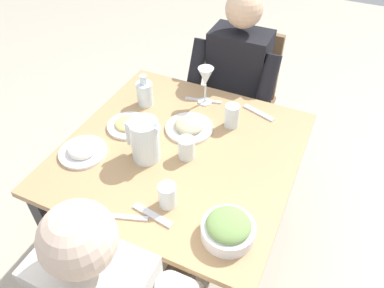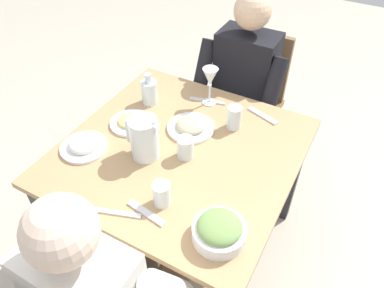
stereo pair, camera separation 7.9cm
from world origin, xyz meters
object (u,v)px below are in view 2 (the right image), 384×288
Objects in this scene: diner_near at (238,93)px; plate_beans at (191,126)px; diner_far at (111,286)px; oil_carafe at (149,93)px; water_glass_far_left at (234,118)px; water_glass_near_left at (185,148)px; wine_glass at (210,79)px; water_glass_center at (162,194)px; chair_near at (249,95)px; plate_fries at (131,122)px; salad_bowl at (219,230)px; dining_table at (181,165)px; water_pitcher at (144,138)px; plate_yoghurt at (84,145)px.

plate_beans is (0.04, 0.48, 0.09)m from diner_near.
diner_far reaches higher than oil_carafe.
water_glass_far_left is 0.29m from water_glass_near_left.
oil_carafe is at bearing -16.93° from plate_beans.
wine_glass is (0.05, 0.26, 0.22)m from diner_near.
water_glass_center is 0.51× the size of wine_glass.
wine_glass is at bearing 83.39° from chair_near.
salad_bowl is at bearing 150.29° from plate_fries.
dining_table is at bearing 99.15° from plate_beans.
salad_bowl is at bearing 109.10° from water_glass_far_left.
dining_table is 0.33m from water_glass_far_left.
wine_glass is (0.04, -0.36, 0.25)m from dining_table.
water_pitcher is at bearing 81.42° from wine_glass.
plate_beans is 0.48m from plate_yoghurt.
water_pitcher reaches higher than plate_yoghurt.
oil_carafe is (0.02, -0.19, 0.04)m from plate_fries.
diner_near is at bearing -94.32° from plate_beans.
chair_near reaches higher than water_glass_center.
water_glass_far_left reaches higher than plate_beans.
water_glass_center is at bearing 127.45° from oil_carafe.
plate_yoghurt is at bearing 81.13° from oil_carafe.
wine_glass is (0.13, -0.65, 0.09)m from water_glass_center.
water_glass_center is at bearing 101.18° from wine_glass.
water_pitcher is 0.50m from salad_bowl.
water_glass_near_left is (0.05, -0.26, -0.00)m from water_glass_center.
plate_beans is at bearing -51.79° from salad_bowl.
plate_fries is at bearing 94.82° from oil_carafe.
diner_far is 0.40m from salad_bowl.
water_glass_center is at bearing 107.15° from dining_table.
plate_yoghurt is at bearing 44.23° from plate_beans.
plate_yoghurt is 0.45m from water_glass_near_left.
dining_table is at bearing -43.49° from salad_bowl.
diner_far is 0.76m from plate_fries.
water_glass_far_left is 0.68× the size of oil_carafe.
oil_carafe is (-0.07, -0.42, 0.04)m from plate_yoghurt.
salad_bowl is 0.72m from plate_yoghurt.
diner_near is at bearing -85.28° from water_glass_center.
salad_bowl reaches higher than dining_table.
salad_bowl is 0.84m from oil_carafe.
diner_far is 6.18× the size of salad_bowl.
water_glass_near_left is at bearing 146.15° from dining_table.
water_glass_far_left is (-0.43, -0.21, 0.04)m from plate_fries.
water_pitcher is at bearing -68.93° from diner_far.
diner_near is at bearing -70.84° from salad_bowl.
dining_table is 8.75× the size of water_glass_far_left.
diner_near reaches higher than plate_beans.
oil_carafe is (0.26, 0.14, -0.09)m from wine_glass.
diner_near is 10.33× the size of water_glass_far_left.
diner_near is 1.00× the size of diner_far.
dining_table is 5.04× the size of plate_fries.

